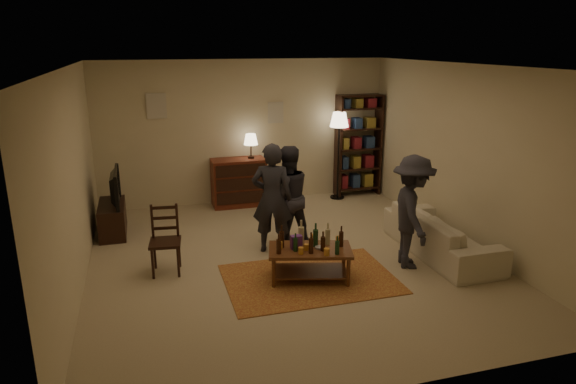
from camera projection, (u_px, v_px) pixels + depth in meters
name	position (u px, v px, depth m)	size (l,w,h in m)	color
floor	(289.00, 259.00, 7.35)	(6.00, 6.00, 0.00)	#C6B793
room_shell	(210.00, 109.00, 9.41)	(6.00, 6.00, 6.00)	beige
rug	(310.00, 279.00, 6.74)	(2.20, 1.50, 0.01)	maroon
coffee_table	(310.00, 252.00, 6.63)	(1.18, 0.83, 0.77)	brown
dining_chair	(165.00, 237.00, 6.85)	(0.45, 0.45, 0.94)	black
tv_stand	(112.00, 211.00, 8.25)	(0.40, 1.00, 1.06)	black
dresser	(239.00, 181.00, 9.67)	(1.00, 0.50, 1.36)	maroon
bookshelf	(358.00, 144.00, 10.22)	(0.90, 0.34, 2.02)	black
floor_lamp	(339.00, 126.00, 9.85)	(0.36, 0.36, 1.71)	black
sofa	(441.00, 234.00, 7.48)	(2.08, 0.81, 0.61)	beige
person_left	(272.00, 198.00, 7.44)	(0.59, 0.39, 1.63)	#23242A
person_right	(287.00, 197.00, 7.68)	(0.75, 0.59, 1.55)	#2A2A32
person_by_sofa	(412.00, 212.00, 6.95)	(1.01, 0.58, 1.56)	#2A2A32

